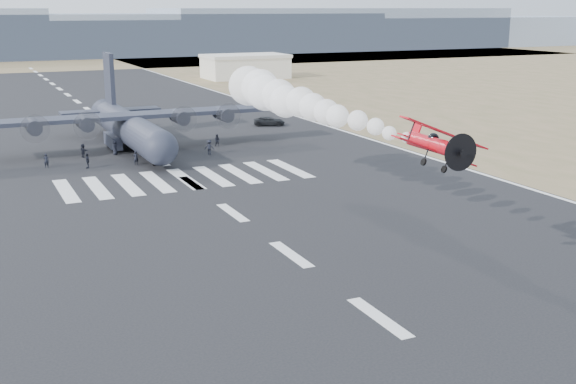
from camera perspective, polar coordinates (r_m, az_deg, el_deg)
scrub_far at (r=252.01m, az=-20.24°, el=9.58°), size 500.00×80.00×0.00m
runway_markings at (r=84.96m, az=-10.07°, el=2.44°), size 60.00×260.00×0.01m
ridge_seg_d at (r=281.53m, az=-20.90°, el=11.26°), size 150.00×50.00×13.00m
ridge_seg_e at (r=293.53m, az=-7.91°, el=12.34°), size 150.00×50.00×15.00m
ridge_seg_f at (r=318.62m, az=3.61°, el=12.77°), size 150.00×50.00×17.00m
ridge_seg_g at (r=354.09m, az=13.13°, el=12.27°), size 150.00×50.00×13.00m
hangar_right at (r=183.71m, az=-3.39°, el=9.90°), size 20.50×12.50×5.90m
aerobatic_biplane at (r=44.62m, az=11.63°, el=3.71°), size 5.85×5.55×3.50m
smoke_trail at (r=66.85m, az=-1.18°, el=7.66°), size 3.91×31.20×3.91m
transport_aircraft at (r=93.09m, az=-12.43°, el=5.18°), size 38.95×32.12×11.29m
support_vehicle at (r=109.03m, az=-1.49°, el=5.61°), size 5.14×3.82×1.30m
crew_a at (r=83.23m, az=-11.94°, el=2.66°), size 0.71×0.66×1.57m
crew_b at (r=83.50m, az=-10.41°, el=2.87°), size 0.94×1.07×1.87m
crew_c at (r=87.68m, az=-6.24°, el=3.54°), size 1.27×1.01×1.79m
crew_d at (r=82.67m, az=-15.56°, el=2.39°), size 0.70×1.06×1.66m
crew_e at (r=89.54m, az=-13.51°, el=3.45°), size 0.94×1.01×1.77m
crew_f at (r=88.86m, az=-15.89°, el=3.16°), size 0.93×1.58×1.62m
crew_g at (r=84.28m, az=-18.57°, el=2.37°), size 0.69×0.61×1.60m
crew_h at (r=92.72m, az=-5.61°, el=4.08°), size 0.89×0.80×1.55m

